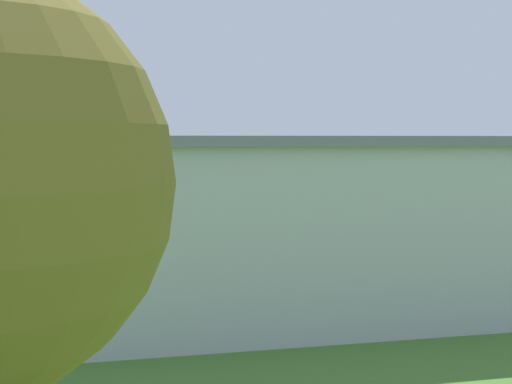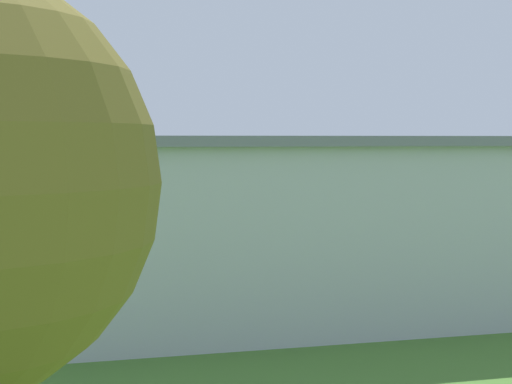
{
  "view_description": "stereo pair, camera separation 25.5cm",
  "coord_description": "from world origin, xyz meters",
  "px_view_note": "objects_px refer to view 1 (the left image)",
  "views": [
    {
      "loc": [
        18.25,
        66.44,
        6.85
      ],
      "look_at": [
        0.95,
        14.28,
        3.32
      ],
      "focal_mm": 57.9,
      "sensor_mm": 36.0,
      "label": 1
    },
    {
      "loc": [
        18.01,
        66.52,
        6.85
      ],
      "look_at": [
        0.95,
        14.28,
        3.32
      ],
      "focal_mm": 57.9,
      "sensor_mm": 36.0,
      "label": 2
    }
  ],
  "objects_px": {
    "hangar": "(364,223)",
    "person_crossing_taxiway": "(383,238)",
    "biplane": "(231,165)",
    "windsock": "(427,146)",
    "person_by_parked_cars": "(41,253)",
    "person_at_fence_line": "(503,234)",
    "person_watching_takeoff": "(453,238)"
  },
  "relations": [
    {
      "from": "hangar",
      "to": "person_crossing_taxiway",
      "type": "bearing_deg",
      "value": -119.61
    },
    {
      "from": "hangar",
      "to": "person_crossing_taxiway",
      "type": "xyz_separation_m",
      "value": [
        -8.72,
        -15.34,
        -2.7
      ]
    },
    {
      "from": "biplane",
      "to": "windsock",
      "type": "bearing_deg",
      "value": -165.7
    },
    {
      "from": "biplane",
      "to": "person_crossing_taxiway",
      "type": "xyz_separation_m",
      "value": [
        -3.97,
        19.17,
        -3.94
      ]
    },
    {
      "from": "person_by_parked_cars",
      "to": "person_at_fence_line",
      "type": "bearing_deg",
      "value": 178.53
    },
    {
      "from": "person_crossing_taxiway",
      "to": "person_at_fence_line",
      "type": "bearing_deg",
      "value": 173.72
    },
    {
      "from": "person_at_fence_line",
      "to": "person_by_parked_cars",
      "type": "bearing_deg",
      "value": -1.47
    },
    {
      "from": "person_at_fence_line",
      "to": "person_watching_takeoff",
      "type": "bearing_deg",
      "value": 4.16
    },
    {
      "from": "hangar",
      "to": "biplane",
      "type": "height_order",
      "value": "hangar"
    },
    {
      "from": "person_at_fence_line",
      "to": "biplane",
      "type": "bearing_deg",
      "value": -59.07
    },
    {
      "from": "person_crossing_taxiway",
      "to": "windsock",
      "type": "bearing_deg",
      "value": -125.02
    },
    {
      "from": "hangar",
      "to": "person_crossing_taxiway",
      "type": "relative_size",
      "value": 20.41
    },
    {
      "from": "person_by_parked_cars",
      "to": "person_crossing_taxiway",
      "type": "xyz_separation_m",
      "value": [
        -20.34,
        -0.16,
        0.03
      ]
    },
    {
      "from": "biplane",
      "to": "person_crossing_taxiway",
      "type": "bearing_deg",
      "value": 101.71
    },
    {
      "from": "person_watching_takeoff",
      "to": "person_crossing_taxiway",
      "type": "height_order",
      "value": "person_watching_takeoff"
    },
    {
      "from": "person_at_fence_line",
      "to": "person_crossing_taxiway",
      "type": "height_order",
      "value": "person_at_fence_line"
    },
    {
      "from": "person_watching_takeoff",
      "to": "windsock",
      "type": "xyz_separation_m",
      "value": [
        -12.99,
        -25.73,
        5.43
      ]
    },
    {
      "from": "hangar",
      "to": "biplane",
      "type": "distance_m",
      "value": 34.85
    },
    {
      "from": "biplane",
      "to": "windsock",
      "type": "relative_size",
      "value": 1.09
    },
    {
      "from": "biplane",
      "to": "windsock",
      "type": "xyz_separation_m",
      "value": [
        -21.19,
        -5.4,
        1.49
      ]
    },
    {
      "from": "person_watching_takeoff",
      "to": "windsock",
      "type": "relative_size",
      "value": 0.23
    },
    {
      "from": "person_watching_takeoff",
      "to": "windsock",
      "type": "bearing_deg",
      "value": -116.79
    },
    {
      "from": "person_watching_takeoff",
      "to": "person_by_parked_cars",
      "type": "distance_m",
      "value": 24.59
    },
    {
      "from": "person_at_fence_line",
      "to": "person_crossing_taxiway",
      "type": "distance_m",
      "value": 8.09
    },
    {
      "from": "person_watching_takeoff",
      "to": "person_by_parked_cars",
      "type": "relative_size",
      "value": 1.05
    },
    {
      "from": "person_by_parked_cars",
      "to": "windsock",
      "type": "height_order",
      "value": "windsock"
    },
    {
      "from": "hangar",
      "to": "person_watching_takeoff",
      "type": "bearing_deg",
      "value": -132.39
    },
    {
      "from": "person_at_fence_line",
      "to": "person_crossing_taxiway",
      "type": "relative_size",
      "value": 1.05
    },
    {
      "from": "person_at_fence_line",
      "to": "person_crossing_taxiway",
      "type": "xyz_separation_m",
      "value": [
        8.04,
        -0.88,
        -0.05
      ]
    },
    {
      "from": "person_at_fence_line",
      "to": "person_by_parked_cars",
      "type": "height_order",
      "value": "person_at_fence_line"
    },
    {
      "from": "hangar",
      "to": "biplane",
      "type": "xyz_separation_m",
      "value": [
        -4.74,
        -34.51,
        1.24
      ]
    },
    {
      "from": "person_crossing_taxiway",
      "to": "hangar",
      "type": "bearing_deg",
      "value": 60.39
    }
  ]
}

